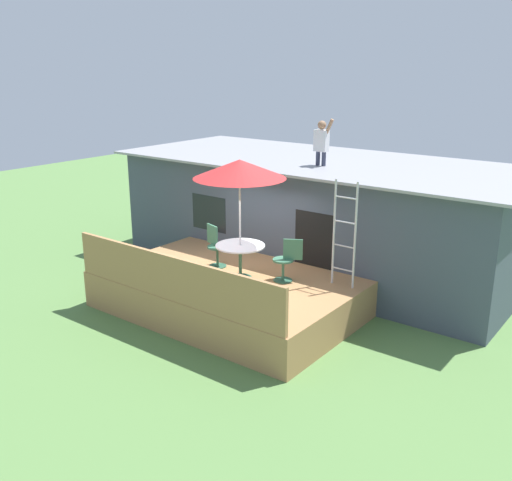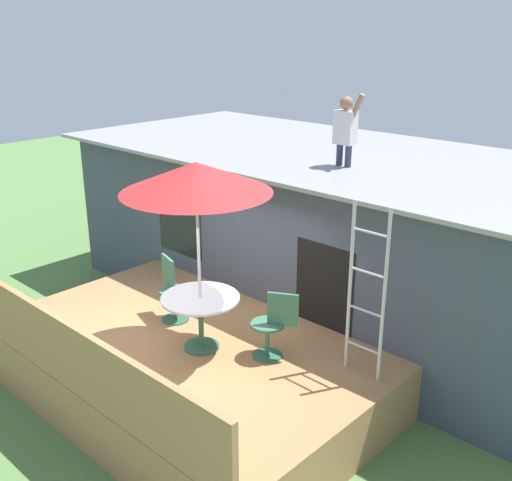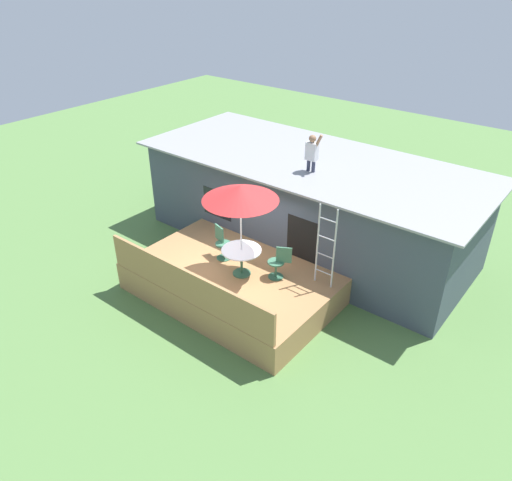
# 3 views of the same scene
# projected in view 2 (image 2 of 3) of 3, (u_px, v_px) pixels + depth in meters

# --- Properties ---
(ground_plane) EXTENTS (40.00, 40.00, 0.00)m
(ground_plane) POSITION_uv_depth(u_px,v_px,m) (190.00, 390.00, 8.66)
(ground_plane) COLOR #567F42
(house) EXTENTS (10.50, 4.50, 2.86)m
(house) POSITION_uv_depth(u_px,v_px,m) (342.00, 234.00, 10.65)
(house) COLOR #424C5B
(house) RESTS_ON ground
(deck) EXTENTS (5.42, 3.54, 0.80)m
(deck) POSITION_uv_depth(u_px,v_px,m) (189.00, 365.00, 8.52)
(deck) COLOR #A87A4C
(deck) RESTS_ON ground
(deck_railing) EXTENTS (5.32, 0.08, 0.90)m
(deck_railing) POSITION_uv_depth(u_px,v_px,m) (73.00, 359.00, 7.06)
(deck_railing) COLOR #A87A4C
(deck_railing) RESTS_ON deck
(patio_table) EXTENTS (1.04, 1.04, 0.74)m
(patio_table) POSITION_uv_depth(u_px,v_px,m) (201.00, 308.00, 8.00)
(patio_table) COLOR #33664C
(patio_table) RESTS_ON deck
(patio_umbrella) EXTENTS (1.90, 1.90, 2.54)m
(patio_umbrella) POSITION_uv_depth(u_px,v_px,m) (196.00, 178.00, 7.41)
(patio_umbrella) COLOR silver
(patio_umbrella) RESTS_ON deck
(step_ladder) EXTENTS (0.52, 0.04, 2.20)m
(step_ladder) POSITION_uv_depth(u_px,v_px,m) (367.00, 292.00, 7.25)
(step_ladder) COLOR silver
(step_ladder) RESTS_ON deck
(person_figure) EXTENTS (0.47, 0.20, 1.11)m
(person_figure) POSITION_uv_depth(u_px,v_px,m) (346.00, 126.00, 9.08)
(person_figure) COLOR #33384C
(person_figure) RESTS_ON house
(patio_chair_left) EXTENTS (0.61, 0.44, 0.92)m
(patio_chair_left) POSITION_uv_depth(u_px,v_px,m) (172.00, 290.00, 8.86)
(patio_chair_left) COLOR #33664C
(patio_chair_left) RESTS_ON deck
(patio_chair_right) EXTENTS (0.58, 0.44, 0.92)m
(patio_chair_right) POSITION_uv_depth(u_px,v_px,m) (273.00, 325.00, 7.82)
(patio_chair_right) COLOR #33664C
(patio_chair_right) RESTS_ON deck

